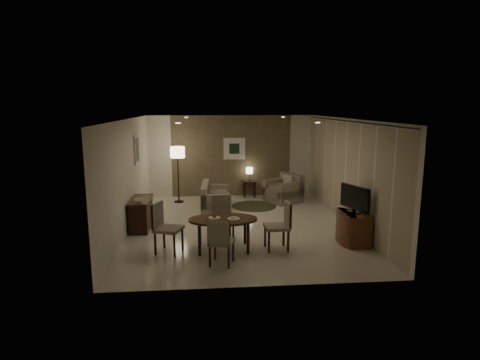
{
  "coord_description": "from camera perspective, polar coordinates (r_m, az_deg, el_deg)",
  "views": [
    {
      "loc": [
        -0.89,
        -9.8,
        3.04
      ],
      "look_at": [
        0.0,
        0.2,
        1.15
      ],
      "focal_mm": 30.0,
      "sensor_mm": 36.0,
      "label": 1
    }
  ],
  "objects": [
    {
      "name": "telephone",
      "position": [
        9.9,
        -14.27,
        -2.76
      ],
      "size": [
        0.2,
        0.14,
        0.09
      ],
      "primitive_type": null,
      "color": "white",
      "rests_on": "console_desk"
    },
    {
      "name": "room_shell",
      "position": [
        10.38,
        -0.1,
        1.29
      ],
      "size": [
        5.5,
        7.0,
        2.7
      ],
      "color": "beige",
      "rests_on": "ground"
    },
    {
      "name": "flat_tv",
      "position": [
        9.15,
        16.01,
        -2.52
      ],
      "size": [
        0.36,
        0.85,
        0.6
      ],
      "primitive_type": null,
      "rotation": [
        0.0,
        0.0,
        0.35
      ],
      "color": "black",
      "rests_on": "tv_cabinet"
    },
    {
      "name": "curtain_rod",
      "position": [
        10.44,
        15.07,
        8.1
      ],
      "size": [
        0.03,
        6.8,
        0.03
      ],
      "primitive_type": "cylinder",
      "rotation": [
        1.57,
        0.0,
        0.0
      ],
      "color": "black",
      "rests_on": "wall_right"
    },
    {
      "name": "side_table",
      "position": [
        13.42,
        1.34,
        -1.26
      ],
      "size": [
        0.42,
        0.42,
        0.54
      ],
      "primitive_type": null,
      "color": "black",
      "rests_on": "floor"
    },
    {
      "name": "tv_cabinet",
      "position": [
        9.33,
        15.91,
        -6.53
      ],
      "size": [
        0.48,
        0.9,
        0.7
      ],
      "primitive_type": null,
      "color": "brown",
      "rests_on": "floor"
    },
    {
      "name": "downlight_fl",
      "position": [
        11.62,
        -7.69,
        8.81
      ],
      "size": [
        0.1,
        0.1,
        0.01
      ],
      "primitive_type": "cylinder",
      "color": "white",
      "rests_on": "ceiling"
    },
    {
      "name": "armchair",
      "position": [
        12.76,
        6.11,
        -1.18
      ],
      "size": [
        1.28,
        1.3,
        0.87
      ],
      "primitive_type": null,
      "rotation": [
        0.0,
        0.0,
        -1.07
      ],
      "color": "gray",
      "rests_on": "floor"
    },
    {
      "name": "art_left_canvas",
      "position": [
        11.22,
        -14.41,
        4.23
      ],
      "size": [
        0.01,
        0.46,
        0.64
      ],
      "primitive_type": "cube",
      "color": "gray",
      "rests_on": "wall_left"
    },
    {
      "name": "art_left_frame",
      "position": [
        11.22,
        -14.48,
        4.23
      ],
      "size": [
        0.03,
        0.6,
        0.8
      ],
      "primitive_type": "cube",
      "color": "silver",
      "rests_on": "wall_left"
    },
    {
      "name": "chair_right",
      "position": [
        8.57,
        5.23,
        -6.55
      ],
      "size": [
        0.52,
        0.52,
        1.03
      ],
      "primitive_type": null,
      "rotation": [
        0.0,
        0.0,
        -1.53
      ],
      "color": "gray",
      "rests_on": "floor"
    },
    {
      "name": "curtain_wall",
      "position": [
        10.58,
        14.72,
        0.94
      ],
      "size": [
        0.08,
        6.7,
        2.58
      ],
      "primitive_type": null,
      "color": "#C2B297",
      "rests_on": "wall_right"
    },
    {
      "name": "downlight_fr",
      "position": [
        11.83,
        6.15,
        8.88
      ],
      "size": [
        0.1,
        0.1,
        0.01
      ],
      "primitive_type": "cylinder",
      "color": "white",
      "rests_on": "ceiling"
    },
    {
      "name": "chair_far",
      "position": [
        9.17,
        -2.43,
        -5.46
      ],
      "size": [
        0.53,
        0.53,
        0.99
      ],
      "primitive_type": null,
      "rotation": [
        0.0,
        0.0,
        0.12
      ],
      "color": "gray",
      "rests_on": "floor"
    },
    {
      "name": "downlight_nl",
      "position": [
        8.03,
        -8.81,
        7.99
      ],
      "size": [
        0.1,
        0.1,
        0.01
      ],
      "primitive_type": "cylinder",
      "color": "white",
      "rests_on": "ceiling"
    },
    {
      "name": "downlight_nr",
      "position": [
        8.33,
        10.98,
        8.02
      ],
      "size": [
        0.1,
        0.1,
        0.01
      ],
      "primitive_type": "cylinder",
      "color": "white",
      "rests_on": "ceiling"
    },
    {
      "name": "dining_table",
      "position": [
        8.58,
        -2.41,
        -7.69
      ],
      "size": [
        1.45,
        0.91,
        0.68
      ],
      "primitive_type": null,
      "color": "#432B15",
      "rests_on": "floor"
    },
    {
      "name": "plate_b",
      "position": [
        8.44,
        -0.92,
        -5.52
      ],
      "size": [
        0.26,
        0.26,
        0.02
      ],
      "primitive_type": "cylinder",
      "color": "white",
      "rests_on": "dining_table"
    },
    {
      "name": "table_lamp",
      "position": [
        13.33,
        1.34,
        0.94
      ],
      "size": [
        0.22,
        0.22,
        0.5
      ],
      "primitive_type": null,
      "color": "#FFEAC1",
      "rests_on": "side_table"
    },
    {
      "name": "console_desk",
      "position": [
        10.29,
        -13.9,
        -4.68
      ],
      "size": [
        0.48,
        1.2,
        0.75
      ],
      "primitive_type": null,
      "color": "#432B15",
      "rests_on": "floor"
    },
    {
      "name": "art_back_frame",
      "position": [
        13.38,
        -0.81,
        4.48
      ],
      "size": [
        0.72,
        0.03,
        0.72
      ],
      "primitive_type": "cube",
      "color": "silver",
      "rests_on": "wall_back"
    },
    {
      "name": "chair_near",
      "position": [
        7.79,
        -2.65,
        -8.71
      ],
      "size": [
        0.56,
        0.56,
        0.92
      ],
      "primitive_type": null,
      "rotation": [
        0.0,
        0.0,
        2.83
      ],
      "color": "gray",
      "rests_on": "floor"
    },
    {
      "name": "art_back_canvas",
      "position": [
        13.36,
        -0.81,
        4.47
      ],
      "size": [
        0.34,
        0.01,
        0.34
      ],
      "primitive_type": "cube",
      "color": "black",
      "rests_on": "wall_back"
    },
    {
      "name": "plate_a",
      "position": [
        8.52,
        -3.66,
        -5.39
      ],
      "size": [
        0.26,
        0.26,
        0.02
      ],
      "primitive_type": "cylinder",
      "color": "white",
      "rests_on": "dining_table"
    },
    {
      "name": "chair_left",
      "position": [
        8.47,
        -10.11,
        -6.78
      ],
      "size": [
        0.65,
        0.65,
        1.05
      ],
      "primitive_type": null,
      "rotation": [
        0.0,
        0.0,
        1.23
      ],
      "color": "gray",
      "rests_on": "floor"
    },
    {
      "name": "floor_lamp",
      "position": [
        12.71,
        -8.79,
        0.75
      ],
      "size": [
        0.45,
        0.45,
        1.76
      ],
      "primitive_type": null,
      "color": "#FFE5B7",
      "rests_on": "floor"
    },
    {
      "name": "taupe_accent",
      "position": [
        13.43,
        -1.25,
        3.43
      ],
      "size": [
        3.96,
        0.03,
        2.7
      ],
      "primitive_type": "cube",
      "color": "#726347",
      "rests_on": "wall_back"
    },
    {
      "name": "napkin",
      "position": [
        8.44,
        -0.92,
        -5.37
      ],
      "size": [
        0.12,
        0.08,
        0.03
      ],
      "primitive_type": "cube",
      "color": "white",
      "rests_on": "plate_b"
    },
    {
      "name": "fruit_apple",
      "position": [
        8.51,
        -3.66,
        -5.04
      ],
      "size": [
        0.09,
        0.09,
        0.09
      ],
      "primitive_type": "sphere",
      "color": "#B93115",
      "rests_on": "plate_a"
    },
    {
      "name": "round_rug",
      "position": [
        12.23,
        2.01,
        -3.71
      ],
      "size": [
        1.35,
        1.35,
        0.01
      ],
      "primitive_type": "cylinder",
      "color": "#474127",
      "rests_on": "floor"
    },
    {
      "name": "sofa",
      "position": [
        11.86,
        -3.44,
        -2.32
      ],
      "size": [
        1.66,
        0.89,
        0.76
      ],
      "primitive_type": null,
      "rotation": [
        0.0,
        0.0,
        1.52
      ],
      "color": "gray",
      "rests_on": "floor"
    }
  ]
}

